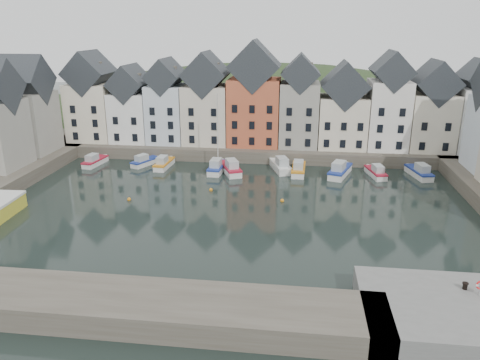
# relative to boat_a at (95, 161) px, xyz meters

# --- Properties ---
(ground) EXTENTS (260.00, 260.00, 0.00)m
(ground) POSITION_rel_boat_a_xyz_m (25.27, -18.04, -0.65)
(ground) COLOR black
(ground) RESTS_ON ground
(far_quay) EXTENTS (90.00, 16.00, 2.00)m
(far_quay) POSITION_rel_boat_a_xyz_m (25.27, 11.96, 0.35)
(far_quay) COLOR #4A4439
(far_quay) RESTS_ON ground
(near_wall) EXTENTS (50.00, 6.00, 2.00)m
(near_wall) POSITION_rel_boat_a_xyz_m (15.27, -40.04, 0.35)
(near_wall) COLOR #4A4439
(near_wall) RESTS_ON ground
(hillside) EXTENTS (153.60, 70.40, 64.00)m
(hillside) POSITION_rel_boat_a_xyz_m (25.29, 37.96, -18.61)
(hillside) COLOR #24351A
(hillside) RESTS_ON ground
(far_terrace) EXTENTS (72.37, 8.16, 17.78)m
(far_terrace) POSITION_rel_boat_a_xyz_m (28.48, 9.96, 8.23)
(far_terrace) COLOR #ECE1C6
(far_terrace) RESTS_ON far_quay
(left_terrace) EXTENTS (7.65, 17.00, 15.69)m
(left_terrace) POSITION_rel_boat_a_xyz_m (-10.73, -4.54, 8.23)
(left_terrace) COLOR gray
(left_terrace) RESTS_ON left_quay
(mooring_buoys) EXTENTS (20.50, 5.50, 0.50)m
(mooring_buoys) POSITION_rel_boat_a_xyz_m (21.27, -12.71, -0.50)
(mooring_buoys) COLOR orange
(mooring_buoys) RESTS_ON ground
(boat_a) EXTENTS (2.49, 5.87, 2.18)m
(boat_a) POSITION_rel_boat_a_xyz_m (0.00, 0.00, 0.00)
(boat_a) COLOR silver
(boat_a) RESTS_ON ground
(boat_b) EXTENTS (3.82, 5.63, 2.09)m
(boat_b) POSITION_rel_boat_a_xyz_m (8.15, 1.00, -0.03)
(boat_b) COLOR silver
(boat_b) RESTS_ON ground
(boat_c) EXTENTS (2.15, 6.01, 2.27)m
(boat_c) POSITION_rel_boat_a_xyz_m (11.69, 0.01, 0.03)
(boat_c) COLOR silver
(boat_c) RESTS_ON ground
(boat_d) EXTENTS (2.29, 6.52, 12.30)m
(boat_d) POSITION_rel_boat_a_xyz_m (20.59, -1.10, 0.15)
(boat_d) COLOR silver
(boat_d) RESTS_ON ground
(boat_e) EXTENTS (4.55, 7.02, 2.59)m
(boat_e) POSITION_rel_boat_a_xyz_m (22.80, -1.50, 0.12)
(boat_e) COLOR silver
(boat_e) RESTS_ON ground
(boat_f) EXTENTS (3.95, 7.02, 2.57)m
(boat_f) POSITION_rel_boat_a_xyz_m (30.47, 0.81, 0.12)
(boat_f) COLOR silver
(boat_f) RESTS_ON ground
(boat_g) EXTENTS (2.22, 6.49, 2.46)m
(boat_g) POSITION_rel_boat_a_xyz_m (33.28, -0.50, 0.08)
(boat_g) COLOR silver
(boat_g) RESTS_ON ground
(boat_h) EXTENTS (4.29, 7.33, 2.69)m
(boat_h) POSITION_rel_boat_a_xyz_m (39.54, -0.85, 0.15)
(boat_h) COLOR silver
(boat_h) RESTS_ON ground
(boat_i) EXTENTS (2.90, 5.89, 2.17)m
(boat_i) POSITION_rel_boat_a_xyz_m (44.99, -0.44, -0.00)
(boat_i) COLOR silver
(boat_i) RESTS_ON ground
(boat_j) EXTENTS (3.27, 6.56, 2.41)m
(boat_j) POSITION_rel_boat_a_xyz_m (51.50, 0.20, 0.07)
(boat_j) COLOR silver
(boat_j) RESTS_ON ground
(mooring_bollard) EXTENTS (0.48, 0.48, 0.56)m
(mooring_bollard) POSITION_rel_boat_a_xyz_m (46.57, -35.83, 1.66)
(mooring_bollard) COLOR black
(mooring_bollard) RESTS_ON near_quay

